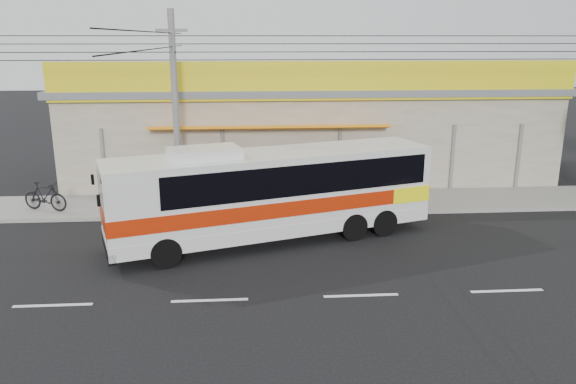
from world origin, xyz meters
name	(u,v)px	position (x,y,z in m)	size (l,w,h in m)	color
ground	(345,260)	(0.00, 0.00, 0.00)	(120.00, 120.00, 0.00)	black
sidewalk	(320,203)	(0.00, 6.00, 0.07)	(30.00, 3.20, 0.15)	gray
lane_markings	(361,296)	(0.00, -2.50, 0.00)	(50.00, 0.12, 0.01)	silver
storefront_building	(307,128)	(-0.01, 11.54, 2.30)	(22.60, 9.20, 5.70)	gray
coach_bus	(278,189)	(-1.98, 1.99, 1.79)	(11.03, 5.54, 3.34)	silver
motorbike_red	(190,191)	(-5.28, 5.97, 0.68)	(0.71, 2.04, 1.07)	maroon
motorbike_dark	(45,196)	(-10.79, 5.46, 0.72)	(0.53, 1.88, 1.13)	black
utility_pole	(172,47)	(-5.62, 5.40, 6.31)	(34.00, 14.00, 7.65)	slate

